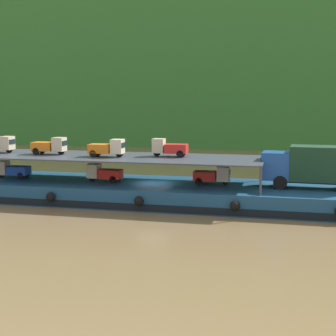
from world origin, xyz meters
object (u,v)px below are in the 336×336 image
at_px(mini_truck_lower_stern, 12,170).
at_px(mini_truck_lower_aft, 104,173).
at_px(cargo_barge, 154,192).
at_px(mini_truck_upper_mid, 50,146).
at_px(mini_truck_upper_bow, 169,148).
at_px(covered_lorry, 313,165).
at_px(mini_truck_lower_mid, 212,175).
at_px(mini_truck_upper_fore, 107,148).

bearing_deg(mini_truck_lower_stern, mini_truck_lower_aft, -0.40).
bearing_deg(cargo_barge, mini_truck_upper_mid, 179.59).
bearing_deg(cargo_barge, mini_truck_upper_bow, 37.45).
bearing_deg(mini_truck_upper_mid, covered_lorry, 0.60).
bearing_deg(mini_truck_upper_mid, cargo_barge, -0.41).
xyz_separation_m(cargo_barge, mini_truck_lower_stern, (-11.97, -0.25, 1.44)).
height_order(mini_truck_lower_aft, mini_truck_upper_mid, mini_truck_upper_mid).
relative_size(cargo_barge, mini_truck_upper_bow, 12.22).
distance_m(mini_truck_lower_aft, mini_truck_lower_mid, 8.51).
bearing_deg(mini_truck_lower_aft, mini_truck_upper_fore, -29.23).
xyz_separation_m(cargo_barge, mini_truck_upper_bow, (1.05, 0.80, 3.44)).
bearing_deg(covered_lorry, mini_truck_lower_stern, -178.72).
bearing_deg(mini_truck_upper_mid, mini_truck_upper_fore, -6.55).
xyz_separation_m(mini_truck_lower_stern, mini_truck_upper_fore, (8.40, -0.27, 2.00)).
xyz_separation_m(mini_truck_upper_fore, mini_truck_upper_bow, (4.62, 1.33, 0.00)).
distance_m(cargo_barge, mini_truck_lower_mid, 4.77).
height_order(mini_truck_lower_stern, mini_truck_lower_mid, same).
height_order(mini_truck_lower_stern, mini_truck_upper_mid, mini_truck_upper_mid).
bearing_deg(mini_truck_upper_bow, cargo_barge, -142.55).
relative_size(cargo_barge, mini_truck_upper_mid, 12.26).
distance_m(mini_truck_lower_stern, mini_truck_upper_fore, 8.64).
xyz_separation_m(mini_truck_lower_aft, mini_truck_upper_mid, (-4.75, 0.37, 2.00)).
xyz_separation_m(cargo_barge, mini_truck_upper_fore, (-3.57, -0.53, 3.44)).
bearing_deg(mini_truck_lower_stern, mini_truck_upper_fore, -1.86).
distance_m(mini_truck_lower_mid, mini_truck_upper_fore, 8.39).
height_order(mini_truck_lower_stern, mini_truck_upper_fore, mini_truck_upper_fore).
bearing_deg(mini_truck_lower_stern, mini_truck_lower_mid, 2.56).
distance_m(covered_lorry, mini_truck_upper_fore, 15.48).
height_order(covered_lorry, mini_truck_lower_mid, covered_lorry).
xyz_separation_m(covered_lorry, mini_truck_upper_bow, (-10.81, 0.53, 1.00)).
relative_size(cargo_barge, mini_truck_lower_mid, 12.24).
xyz_separation_m(mini_truck_lower_mid, mini_truck_upper_fore, (-8.09, -1.01, 2.00)).
bearing_deg(mini_truck_upper_mid, mini_truck_upper_bow, 4.34).
bearing_deg(cargo_barge, mini_truck_lower_aft, -175.53).
bearing_deg(mini_truck_upper_fore, mini_truck_lower_stern, 178.14).
bearing_deg(mini_truck_lower_aft, mini_truck_upper_bow, 12.53).
bearing_deg(cargo_barge, covered_lorry, 1.34).
bearing_deg(mini_truck_lower_mid, cargo_barge, -173.88).
bearing_deg(mini_truck_lower_aft, mini_truck_lower_stern, 179.60).
height_order(mini_truck_upper_mid, mini_truck_upper_fore, same).
distance_m(cargo_barge, mini_truck_lower_stern, 12.06).
height_order(mini_truck_lower_mid, mini_truck_upper_bow, mini_truck_upper_bow).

